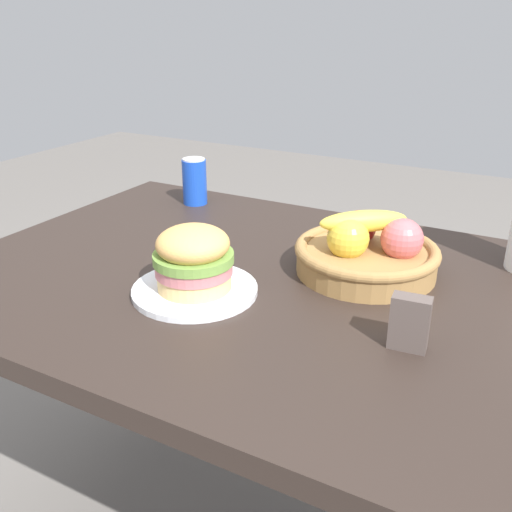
# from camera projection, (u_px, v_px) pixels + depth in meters

# --- Properties ---
(dining_table) EXTENTS (1.40, 0.90, 0.75)m
(dining_table) POSITION_uv_depth(u_px,v_px,m) (289.00, 327.00, 1.16)
(dining_table) COLOR #2D231E
(dining_table) RESTS_ON ground_plane
(plate) EXTENTS (0.24, 0.24, 0.01)m
(plate) POSITION_uv_depth(u_px,v_px,m) (195.00, 290.00, 1.08)
(plate) COLOR white
(plate) RESTS_ON dining_table
(sandwich) EXTENTS (0.15, 0.15, 0.12)m
(sandwich) POSITION_uv_depth(u_px,v_px,m) (193.00, 258.00, 1.05)
(sandwich) COLOR #E5BC75
(sandwich) RESTS_ON plate
(soda_can) EXTENTS (0.07, 0.07, 0.13)m
(soda_can) POSITION_uv_depth(u_px,v_px,m) (195.00, 181.00, 1.56)
(soda_can) COLOR blue
(soda_can) RESTS_ON dining_table
(fruit_basket) EXTENTS (0.29, 0.29, 0.14)m
(fruit_basket) POSITION_uv_depth(u_px,v_px,m) (367.00, 252.00, 1.14)
(fruit_basket) COLOR #9E7542
(fruit_basket) RESTS_ON dining_table
(napkin_holder) EXTENTS (0.06, 0.04, 0.09)m
(napkin_holder) POSITION_uv_depth(u_px,v_px,m) (410.00, 323.00, 0.88)
(napkin_holder) COLOR #594C47
(napkin_holder) RESTS_ON dining_table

